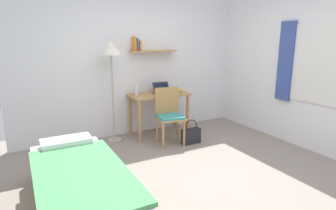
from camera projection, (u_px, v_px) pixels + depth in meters
name	position (u px, v px, depth m)	size (l,w,h in m)	color
ground_plane	(200.00, 175.00, 3.62)	(5.28, 5.28, 0.00)	gray
wall_back	(138.00, 62.00, 5.05)	(4.40, 0.27, 2.60)	white
wall_right	(312.00, 67.00, 4.26)	(0.10, 4.40, 2.60)	white
bed	(81.00, 189.00, 2.83)	(0.85, 1.93, 0.54)	#B2844C
desk	(159.00, 102.00, 5.06)	(1.04, 0.55, 0.75)	#B2844C
desk_chair	(169.00, 113.00, 4.63)	(0.49, 0.46, 0.93)	#B2844C
standing_lamp	(111.00, 55.00, 4.51)	(0.36, 0.36, 1.68)	#B2A893
laptop	(162.00, 90.00, 5.07)	(0.32, 0.22, 0.20)	#2D2D33
water_bottle	(137.00, 89.00, 4.85)	(0.06, 0.06, 0.23)	silver
book_stack	(175.00, 90.00, 5.22)	(0.19, 0.23, 0.06)	#4CA856
handbag	(191.00, 135.00, 4.69)	(0.33, 0.12, 0.41)	#232328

